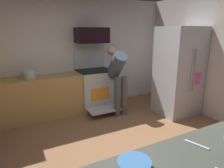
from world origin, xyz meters
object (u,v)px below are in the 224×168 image
at_px(oven_range, 95,88).
at_px(mixing_bowl_large, 134,165).
at_px(stock_pot, 28,74).
at_px(refrigerator, 179,72).
at_px(microwave, 92,35).
at_px(person_cook, 118,75).

distance_m(oven_range, mixing_bowl_large, 3.46).
distance_m(oven_range, stock_pot, 1.51).
xyz_separation_m(oven_range, refrigerator, (1.55, -1.12, 0.45)).
height_order(oven_range, mixing_bowl_large, oven_range).
xyz_separation_m(mixing_bowl_large, stock_pot, (-0.37, 3.28, 0.05)).
xyz_separation_m(oven_range, mixing_bowl_large, (-1.07, -3.26, 0.42)).
distance_m(mixing_bowl_large, stock_pot, 3.30).
distance_m(microwave, refrigerator, 2.11).
relative_size(person_cook, mixing_bowl_large, 6.30).
bearing_deg(person_cook, mixing_bowl_large, -117.14).
xyz_separation_m(person_cook, mixing_bowl_large, (-1.41, -2.75, 0.04)).
bearing_deg(oven_range, person_cook, -56.35).
height_order(refrigerator, mixing_bowl_large, refrigerator).
bearing_deg(mixing_bowl_large, person_cook, 62.86).
height_order(refrigerator, stock_pot, refrigerator).
bearing_deg(microwave, refrigerator, -38.18).
bearing_deg(person_cook, oven_range, 123.65).
relative_size(microwave, person_cook, 0.49).
distance_m(microwave, mixing_bowl_large, 3.61).
relative_size(person_cook, stock_pot, 5.31).
bearing_deg(microwave, stock_pot, -176.81).
height_order(microwave, stock_pot, microwave).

